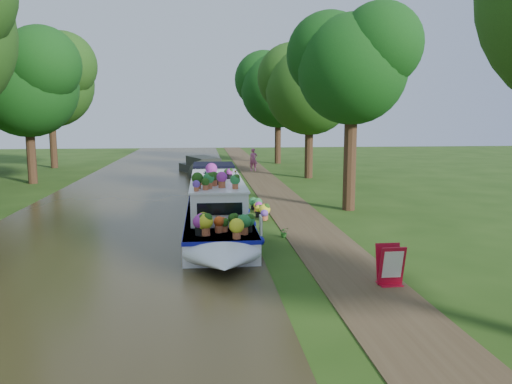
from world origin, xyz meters
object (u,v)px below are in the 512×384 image
object	(u,v)px
plant_boat	(217,206)
pedestrian_pink	(253,160)
sandwich_board	(390,267)
second_boat	(203,168)

from	to	relation	value
plant_boat	pedestrian_pink	xyz separation A→B (m)	(3.41, 19.89, 0.05)
plant_boat	sandwich_board	bearing A→B (deg)	-59.79
plant_boat	sandwich_board	world-z (taller)	plant_boat
second_boat	pedestrian_pink	world-z (taller)	pedestrian_pink
pedestrian_pink	second_boat	bearing A→B (deg)	-158.81
plant_boat	pedestrian_pink	distance (m)	20.18
plant_boat	second_boat	xyz separation A→B (m)	(-0.50, 17.80, -0.33)
pedestrian_pink	sandwich_board	bearing A→B (deg)	-95.45
second_boat	sandwich_board	world-z (taller)	second_boat
second_boat	pedestrian_pink	size ratio (longest dim) A/B	4.08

